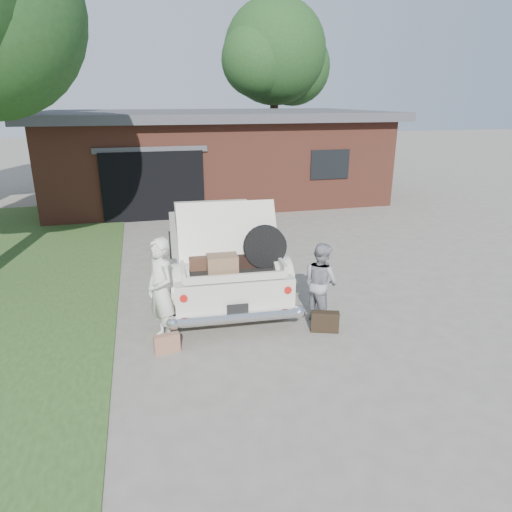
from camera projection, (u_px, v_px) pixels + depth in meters
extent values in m
plane|color=gray|center=(264.00, 327.00, 7.90)|extent=(90.00, 90.00, 0.00)
cube|color=brown|center=(213.00, 158.00, 18.18)|extent=(12.00, 7.00, 3.00)
cube|color=#4C4C51|center=(212.00, 115.00, 17.64)|extent=(12.80, 7.80, 0.30)
cube|color=black|center=(153.00, 186.00, 14.57)|extent=(3.20, 0.30, 2.20)
cube|color=#4C4C51|center=(151.00, 150.00, 14.13)|extent=(3.50, 0.12, 0.18)
cube|color=black|center=(330.00, 164.00, 15.74)|extent=(1.40, 0.08, 1.00)
cylinder|color=#38281E|center=(274.00, 125.00, 24.55)|extent=(0.44, 0.44, 4.82)
sphere|color=#264C1F|center=(275.00, 52.00, 23.37)|extent=(5.26, 5.26, 5.26)
sphere|color=#264C1F|center=(293.00, 67.00, 24.35)|extent=(3.94, 3.94, 3.94)
sphere|color=#264C1F|center=(258.00, 59.00, 22.66)|extent=(3.68, 3.68, 3.68)
cube|color=beige|center=(218.00, 253.00, 9.69)|extent=(2.21, 5.22, 0.67)
cube|color=#B7B6A1|center=(216.00, 222.00, 9.78)|extent=(1.80, 2.14, 0.53)
cube|color=black|center=(211.00, 213.00, 10.69)|extent=(1.59, 0.17, 0.45)
cube|color=black|center=(221.00, 236.00, 8.89)|extent=(1.59, 0.17, 0.45)
cylinder|color=black|center=(179.00, 303.00, 8.01)|extent=(0.26, 0.69, 0.68)
cylinder|color=black|center=(279.00, 295.00, 8.34)|extent=(0.26, 0.69, 0.68)
cylinder|color=black|center=(174.00, 245.00, 11.24)|extent=(0.26, 0.69, 0.68)
cylinder|color=black|center=(246.00, 240.00, 11.57)|extent=(0.26, 0.69, 0.68)
cylinder|color=silver|center=(238.00, 317.00, 7.34)|extent=(2.11, 0.29, 0.18)
cylinder|color=#A5140F|center=(184.00, 298.00, 7.13)|extent=(0.13, 0.11, 0.12)
cylinder|color=#A5140F|center=(287.00, 289.00, 7.44)|extent=(0.13, 0.11, 0.12)
cube|color=black|center=(238.00, 309.00, 7.27)|extent=(0.35, 0.04, 0.17)
cube|color=black|center=(231.00, 269.00, 7.77)|extent=(1.65, 1.21, 0.04)
cube|color=beige|center=(182.00, 267.00, 7.59)|extent=(0.12, 1.13, 0.18)
cube|color=beige|center=(278.00, 260.00, 7.89)|extent=(0.12, 1.13, 0.18)
cube|color=beige|center=(236.00, 278.00, 7.23)|extent=(1.64, 0.15, 0.12)
cube|color=beige|center=(228.00, 234.00, 7.85)|extent=(1.75, 0.70, 1.05)
cube|color=#523323|center=(209.00, 260.00, 7.83)|extent=(0.71, 0.48, 0.22)
cube|color=#866244|center=(222.00, 265.00, 7.40)|extent=(0.51, 0.35, 0.34)
cube|color=black|center=(239.00, 259.00, 7.88)|extent=(0.69, 0.47, 0.21)
cylinder|color=black|center=(265.00, 247.00, 7.70)|extent=(0.74, 0.20, 0.73)
imported|color=silver|center=(161.00, 291.00, 7.18)|extent=(0.64, 0.75, 1.74)
imported|color=gray|center=(321.00, 282.00, 7.96)|extent=(0.77, 0.85, 1.42)
cube|color=#9E6A50|center=(167.00, 344.00, 7.06)|extent=(0.41, 0.18, 0.30)
cube|color=black|center=(325.00, 322.00, 7.69)|extent=(0.49, 0.29, 0.36)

